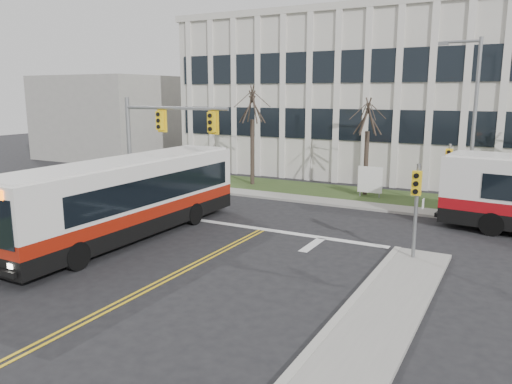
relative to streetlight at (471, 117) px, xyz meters
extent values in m
plane|color=black|center=(-8.03, -16.20, -5.19)|extent=(120.00, 120.00, 0.00)
cube|color=#9E9B93|center=(-3.03, -1.00, -5.12)|extent=(44.00, 1.60, 0.14)
cube|color=#2F461E|center=(-3.03, 1.80, -5.13)|extent=(44.00, 5.00, 0.12)
cube|color=beige|center=(-3.03, 13.80, 0.81)|extent=(40.00, 16.00, 12.00)
cube|color=#9E9B93|center=(-34.03, 9.80, -1.19)|extent=(12.00, 12.00, 8.00)
cylinder|color=slate|center=(-15.33, -9.00, -2.09)|extent=(0.22, 0.22, 6.20)
cylinder|color=slate|center=(-12.33, -9.00, 0.51)|extent=(6.00, 0.16, 0.16)
cube|color=yellow|center=(-13.13, -9.15, -0.09)|extent=(0.34, 0.24, 0.92)
cube|color=yellow|center=(-10.13, -9.15, -0.09)|extent=(0.34, 0.24, 0.92)
cylinder|color=slate|center=(-0.83, -9.20, -3.29)|extent=(0.14, 0.14, 3.80)
cube|color=yellow|center=(-0.83, -9.40, -2.09)|extent=(0.34, 0.24, 0.92)
cylinder|color=slate|center=(-0.83, -0.70, -3.29)|extent=(0.14, 0.14, 3.80)
cube|color=yellow|center=(-0.83, -0.90, -2.09)|extent=(0.34, 0.24, 0.92)
cylinder|color=slate|center=(0.17, 0.00, -0.59)|extent=(0.20, 0.20, 9.20)
cylinder|color=slate|center=(-0.73, 0.00, 3.81)|extent=(1.80, 0.14, 0.14)
cube|color=slate|center=(-1.63, 0.00, 3.76)|extent=(0.50, 0.25, 0.18)
cylinder|color=slate|center=(-6.13, 1.30, -4.69)|extent=(0.08, 0.08, 1.00)
cylinder|color=slate|center=(-4.93, 1.30, -4.69)|extent=(0.08, 0.08, 1.00)
cube|color=white|center=(-5.53, 1.30, -3.99)|extent=(1.50, 0.12, 1.60)
cylinder|color=#42352B|center=(-14.03, 1.80, -2.88)|extent=(0.28, 0.28, 4.62)
cylinder|color=#42352B|center=(-6.03, 2.00, -3.15)|extent=(0.28, 0.28, 4.09)
camera|label=1|loc=(2.61, -28.43, 1.24)|focal=35.00mm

